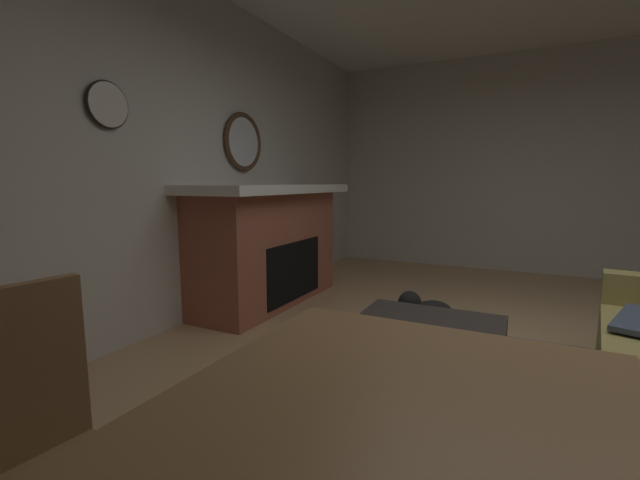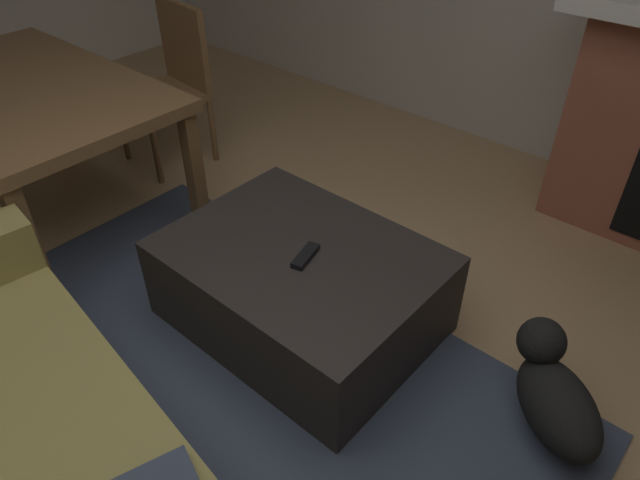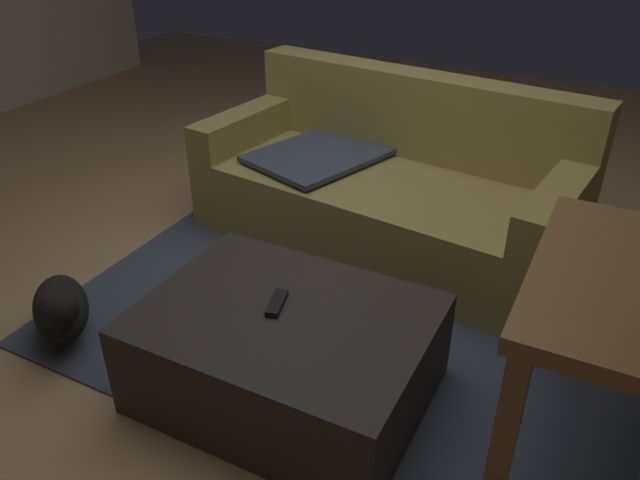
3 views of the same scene
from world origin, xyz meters
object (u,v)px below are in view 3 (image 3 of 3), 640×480
couch (388,188)px  small_dog (60,308)px  ottoman_coffee_table (287,353)px  tv_remote (277,303)px

couch → small_dog: bearing=-120.5°
ottoman_coffee_table → tv_remote: (-0.05, 0.02, 0.21)m
couch → small_dog: (-0.91, -1.54, -0.12)m
small_dog → ottoman_coffee_table: bearing=10.1°
tv_remote → small_dog: bearing=176.8°
tv_remote → small_dog: size_ratio=0.34×
couch → small_dog: size_ratio=4.51×
couch → ottoman_coffee_table: size_ratio=1.97×
tv_remote → small_dog: 1.03m
ottoman_coffee_table → small_dog: (-1.03, -0.18, -0.01)m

